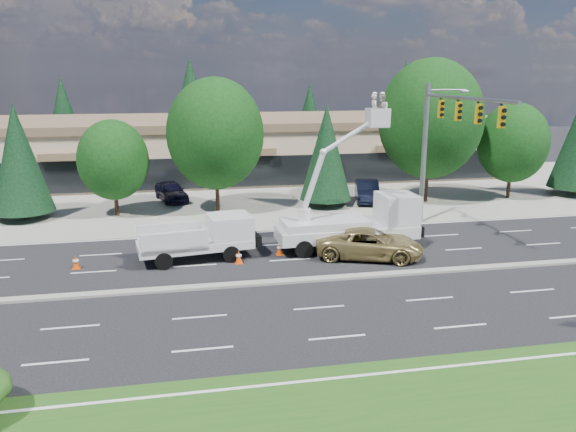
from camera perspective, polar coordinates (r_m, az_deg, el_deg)
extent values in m
plane|color=black|center=(26.94, 1.52, -6.63)|extent=(140.00, 140.00, 0.00)
cube|color=gray|center=(45.92, -3.83, 2.17)|extent=(140.00, 22.00, 0.01)
cube|color=gray|center=(26.92, 1.53, -6.51)|extent=(120.00, 0.55, 0.12)
cube|color=tan|center=(55.30, -5.17, 6.83)|extent=(50.00, 15.00, 5.00)
cube|color=brown|center=(55.02, -5.24, 9.57)|extent=(50.40, 15.40, 0.70)
cube|color=black|center=(48.03, -4.22, 4.52)|extent=(48.00, 0.12, 2.60)
cylinder|color=#332114|center=(41.98, -25.14, 0.23)|extent=(0.26, 0.26, 0.80)
cone|color=black|center=(41.31, -25.69, 5.35)|extent=(3.97, 3.97, 7.26)
cylinder|color=#332114|center=(40.74, -17.05, 1.55)|extent=(0.28, 0.28, 2.16)
ellipsoid|color=black|center=(40.24, -17.34, 5.46)|extent=(4.79, 4.79, 5.51)
cylinder|color=#332114|center=(40.46, -7.20, 2.64)|extent=(0.28, 0.28, 3.06)
ellipsoid|color=black|center=(39.86, -7.38, 8.28)|extent=(6.80, 6.80, 7.82)
cylinder|color=#332114|center=(41.95, 3.81, 1.56)|extent=(0.26, 0.26, 0.80)
cone|color=black|center=(41.31, 3.90, 6.48)|extent=(3.81, 3.81, 6.96)
cylinder|color=#332114|center=(44.36, 13.91, 3.65)|extent=(0.28, 0.28, 3.50)
ellipsoid|color=black|center=(43.79, 14.27, 9.54)|extent=(7.78, 7.78, 8.95)
cylinder|color=#332114|center=(47.79, 21.54, 3.16)|extent=(0.28, 0.28, 2.43)
ellipsoid|color=black|center=(47.34, 21.89, 6.93)|extent=(5.40, 5.40, 6.21)
cylinder|color=#332114|center=(51.38, 27.13, 2.37)|extent=(0.26, 0.26, 0.80)
cylinder|color=#332114|center=(68.37, -21.46, 5.55)|extent=(0.26, 0.26, 0.80)
cone|color=black|center=(67.90, -21.81, 9.37)|extent=(4.71, 4.71, 8.61)
cylinder|color=#332114|center=(67.22, -9.60, 6.20)|extent=(0.26, 0.26, 0.80)
cone|color=black|center=(66.68, -9.81, 11.09)|extent=(5.80, 5.80, 10.59)
cylinder|color=#332114|center=(68.96, 2.18, 6.59)|extent=(0.26, 0.26, 0.80)
cone|color=black|center=(68.53, 2.21, 10.07)|extent=(4.34, 4.34, 7.93)
cylinder|color=#332114|center=(72.60, 11.51, 6.71)|extent=(0.26, 0.26, 0.80)
cone|color=black|center=(72.10, 11.73, 11.12)|extent=(5.67, 5.67, 10.36)
cylinder|color=gray|center=(37.49, 13.65, 6.04)|extent=(0.32, 0.32, 9.00)
cylinder|color=gray|center=(32.68, 17.69, 11.32)|extent=(0.20, 10.00, 0.20)
cylinder|color=gray|center=(37.71, 15.86, 12.22)|extent=(2.60, 0.12, 0.12)
cube|color=gold|center=(35.39, 15.28, 10.45)|extent=(0.32, 0.22, 1.05)
cube|color=gold|center=(33.43, 16.94, 10.14)|extent=(0.32, 0.22, 1.05)
cube|color=gold|center=(31.50, 18.80, 9.78)|extent=(0.32, 0.22, 1.05)
cube|color=gold|center=(29.61, 20.89, 9.37)|extent=(0.32, 0.22, 1.05)
cube|color=silver|center=(30.08, -9.39, -2.86)|extent=(6.22, 3.04, 0.45)
cube|color=silver|center=(30.25, -5.93, -1.28)|extent=(2.48, 2.44, 1.49)
cube|color=black|center=(30.35, -4.75, -0.81)|extent=(0.36, 1.88, 0.99)
cube|color=silver|center=(30.68, -11.93, -1.68)|extent=(3.38, 0.79, 1.09)
cube|color=silver|center=(28.88, -11.42, -2.66)|extent=(3.38, 0.79, 1.09)
cube|color=silver|center=(31.67, 5.99, -1.60)|extent=(7.98, 2.63, 0.69)
cube|color=silver|center=(32.46, 11.00, 0.50)|extent=(2.05, 2.39, 1.98)
cube|color=black|center=(32.73, 12.20, 0.81)|extent=(0.15, 1.98, 1.19)
cube|color=silver|center=(31.14, 3.77, -0.79)|extent=(4.82, 2.43, 0.49)
cylinder|color=silver|center=(30.70, 1.67, 0.06)|extent=(0.69, 0.69, 0.79)
cube|color=silver|center=(31.11, 9.10, 9.86)|extent=(1.12, 0.93, 1.07)
imported|color=beige|center=(31.00, 8.75, 10.59)|extent=(0.43, 0.63, 1.70)
imported|color=beige|center=(31.16, 9.50, 10.58)|extent=(0.67, 0.85, 1.70)
ellipsoid|color=white|center=(30.96, 8.81, 12.19)|extent=(0.26, 0.26, 0.18)
ellipsoid|color=white|center=(31.12, 9.57, 12.17)|extent=(0.26, 0.26, 0.18)
cube|color=#EC4607|center=(30.56, -20.71, -4.98)|extent=(0.40, 0.40, 0.03)
cone|color=#EC4607|center=(30.46, -20.76, -4.39)|extent=(0.36, 0.36, 0.70)
cylinder|color=white|center=(30.44, -20.77, -4.26)|extent=(0.29, 0.29, 0.10)
cube|color=#EC4607|center=(29.48, -5.02, -4.77)|extent=(0.40, 0.40, 0.03)
cone|color=#EC4607|center=(29.38, -5.03, -4.16)|extent=(0.36, 0.36, 0.70)
cylinder|color=white|center=(29.35, -5.03, -4.03)|extent=(0.29, 0.29, 0.10)
cube|color=#EC4607|center=(30.71, -0.85, -3.93)|extent=(0.40, 0.40, 0.03)
cone|color=#EC4607|center=(30.61, -0.86, -3.34)|extent=(0.36, 0.36, 0.70)
cylinder|color=white|center=(30.58, -0.86, -3.21)|extent=(0.29, 0.29, 0.10)
imported|color=#A18C4E|center=(30.36, 8.29, -2.77)|extent=(6.23, 4.36, 1.58)
imported|color=black|center=(44.48, -11.77, 2.50)|extent=(2.97, 4.79, 1.52)
imported|color=black|center=(43.83, 8.04, 2.54)|extent=(2.88, 5.15, 1.61)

